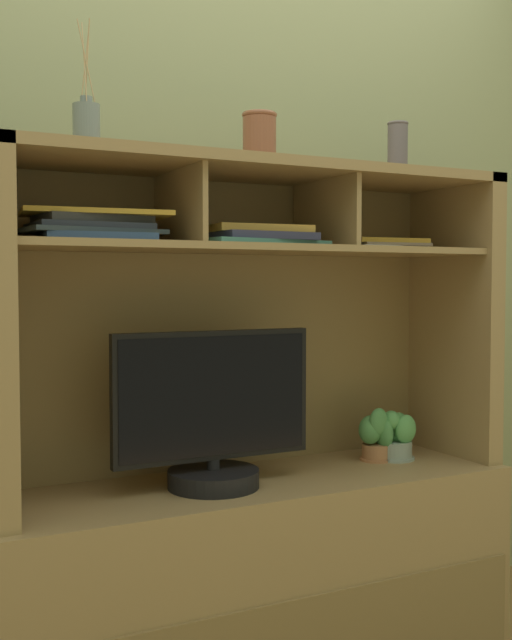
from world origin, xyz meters
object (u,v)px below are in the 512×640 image
object	(u,v)px
media_console	(255,520)
magazine_stack_centre	(93,227)
ceramic_vase	(398,148)
potted_orchid	(395,436)
diffuser_bottle	(86,126)
accent_vase	(259,138)
magazine_stack_left	(380,245)
magazine_stack_right	(256,236)
tv_monitor	(213,423)
potted_fern	(376,434)

from	to	relation	value
media_console	magazine_stack_centre	distance (m)	1.00
ceramic_vase	media_console	bearing A→B (deg)	178.16
media_console	potted_orchid	world-z (taller)	media_console
diffuser_bottle	accent_vase	world-z (taller)	diffuser_bottle
media_console	magazine_stack_left	distance (m)	0.97
magazine_stack_right	ceramic_vase	distance (m)	0.61
magazine_stack_centre	magazine_stack_right	distance (m)	0.48
magazine_stack_centre	potted_orchid	bearing A→B (deg)	0.75
diffuser_bottle	tv_monitor	bearing A→B (deg)	-3.03
potted_orchid	diffuser_bottle	xyz separation A→B (m)	(-1.04, -0.03, 0.92)
tv_monitor	accent_vase	distance (m)	0.84
potted_orchid	diffuser_bottle	distance (m)	1.39
tv_monitor	potted_fern	bearing A→B (deg)	5.79
magazine_stack_left	magazine_stack_right	size ratio (longest dim) A/B	0.93
magazine_stack_left	diffuser_bottle	xyz separation A→B (m)	(-1.00, -0.06, 0.29)
potted_orchid	ceramic_vase	distance (m)	0.95
media_console	potted_orchid	size ratio (longest dim) A/B	9.52
tv_monitor	accent_vase	world-z (taller)	accent_vase
diffuser_bottle	ceramic_vase	size ratio (longest dim) A/B	1.98
ceramic_vase	magazine_stack_left	bearing A→B (deg)	118.62
tv_monitor	accent_vase	xyz separation A→B (m)	(0.16, 0.02, 0.82)
potted_orchid	magazine_stack_left	world-z (taller)	magazine_stack_left
magazine_stack_right	potted_orchid	bearing A→B (deg)	4.12
potted_fern	ceramic_vase	world-z (taller)	ceramic_vase
accent_vase	magazine_stack_centre	bearing A→B (deg)	177.56
potted_orchid	diffuser_bottle	world-z (taller)	diffuser_bottle
potted_orchid	ceramic_vase	bearing A→B (deg)	-124.64
magazine_stack_left	ceramic_vase	distance (m)	0.31
tv_monitor	diffuser_bottle	bearing A→B (deg)	176.97
magazine_stack_centre	media_console	bearing A→B (deg)	0.96
magazine_stack_centre	diffuser_bottle	distance (m)	0.26
tv_monitor	magazine_stack_right	size ratio (longest dim) A/B	1.43
media_console	accent_vase	world-z (taller)	accent_vase
diffuser_bottle	accent_vase	xyz separation A→B (m)	(0.51, -0.00, 0.01)
potted_orchid	accent_vase	bearing A→B (deg)	-176.28
media_console	diffuser_bottle	bearing A→B (deg)	-176.80
potted_fern	magazine_stack_centre	bearing A→B (deg)	-178.60
media_console	potted_fern	world-z (taller)	media_console
potted_fern	magazine_stack_left	bearing A→B (deg)	36.60
potted_fern	magazine_stack_left	world-z (taller)	magazine_stack_left
tv_monitor	potted_fern	world-z (taller)	tv_monitor
magazine_stack_left	media_console	bearing A→B (deg)	-175.92
potted_fern	magazine_stack_right	size ratio (longest dim) A/B	0.43
magazine_stack_left	accent_vase	bearing A→B (deg)	-172.50
accent_vase	potted_fern	bearing A→B (deg)	5.51
media_console	potted_fern	distance (m)	0.51
potted_fern	diffuser_bottle	xyz separation A→B (m)	(-0.97, -0.04, 0.91)
magazine_stack_right	diffuser_bottle	world-z (taller)	diffuser_bottle
potted_orchid	potted_fern	world-z (taller)	potted_fern
magazine_stack_centre	potted_fern	bearing A→B (deg)	1.40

